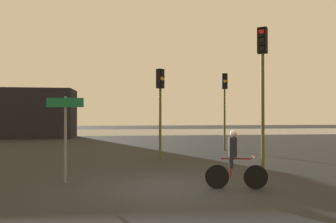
# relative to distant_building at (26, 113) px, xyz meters

# --- Properties ---
(ground_plane) EXTENTS (120.00, 120.00, 0.00)m
(ground_plane) POSITION_rel_distant_building_xyz_m (10.46, -22.33, -2.24)
(ground_plane) COLOR black
(water_strip) EXTENTS (80.00, 16.00, 0.01)m
(water_strip) POSITION_rel_distant_building_xyz_m (10.46, 10.00, -2.24)
(water_strip) COLOR slate
(water_strip) RESTS_ON ground
(distant_building) EXTENTS (8.51, 4.00, 4.48)m
(distant_building) POSITION_rel_distant_building_xyz_m (0.00, 0.00, 0.00)
(distant_building) COLOR black
(distant_building) RESTS_ON ground
(traffic_light_center) EXTENTS (0.41, 0.42, 4.19)m
(traffic_light_center) POSITION_rel_distant_building_xyz_m (10.72, -16.35, 0.68)
(traffic_light_center) COLOR #4C4719
(traffic_light_center) RESTS_ON ground
(traffic_light_near_right) EXTENTS (0.40, 0.42, 5.09)m
(traffic_light_near_right) POSITION_rel_distant_building_xyz_m (13.87, -20.57, 1.26)
(traffic_light_near_right) COLOR #4C4719
(traffic_light_near_right) RESTS_ON ground
(traffic_light_far_right) EXTENTS (0.33, 0.35, 4.49)m
(traffic_light_far_right) POSITION_rel_distant_building_xyz_m (14.83, -12.94, 0.88)
(traffic_light_far_right) COLOR #4C4719
(traffic_light_far_right) RESTS_ON ground
(direction_sign_post) EXTENTS (1.10, 0.15, 2.60)m
(direction_sign_post) POSITION_rel_distant_building_xyz_m (7.34, -21.27, -0.54)
(direction_sign_post) COLOR slate
(direction_sign_post) RESTS_ON ground
(cyclist) EXTENTS (1.69, 0.50, 1.62)m
(cyclist) POSITION_rel_distant_building_xyz_m (12.11, -22.72, -1.42)
(cyclist) COLOR black
(cyclist) RESTS_ON ground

